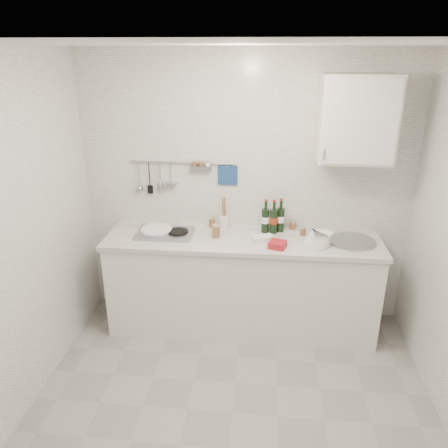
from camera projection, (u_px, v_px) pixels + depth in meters
The scene contains 17 objects.
floor at pixel (232, 413), 3.19m from camera, with size 3.00×3.00×0.00m, color gray.
ceiling at pixel (235, 44), 2.26m from camera, with size 3.00×3.00×0.00m, color silver.
back_wall at pixel (245, 192), 4.02m from camera, with size 3.00×0.02×2.50m, color silver.
wall_left at pixel (6, 250), 2.86m from camera, with size 0.02×2.80×2.50m, color silver.
counter at pixel (242, 286), 4.05m from camera, with size 2.44×0.64×0.96m.
wall_rail at pixel (180, 173), 3.98m from camera, with size 0.98×0.09×0.34m.
wall_cabinet at pixel (357, 119), 3.51m from camera, with size 0.60×0.38×0.70m.
plate_stack_hob at pixel (155, 231), 3.93m from camera, with size 0.31×0.30×0.05m.
plate_stack_sink at pixel (319, 239), 3.71m from camera, with size 0.25×0.23×0.12m.
wine_bottles at pixel (273, 216), 3.93m from camera, with size 0.21×0.11×0.31m.
butter_dish at pixel (263, 239), 3.78m from camera, with size 0.18×0.09×0.05m, color white.
strawberry_punnet at pixel (277, 245), 3.66m from camera, with size 0.13×0.13×0.06m, color #B61430.
utensil_crock at pixel (224, 221), 4.04m from camera, with size 0.08×0.08×0.32m.
jar_a at pixel (212, 222), 4.08m from camera, with size 0.06×0.06×0.09m.
jar_b at pixel (293, 225), 4.04m from camera, with size 0.06×0.06×0.08m.
jar_c at pixel (303, 231), 3.91m from camera, with size 0.06×0.06×0.07m.
jar_d at pixel (216, 231), 3.86m from camera, with size 0.07×0.07×0.12m.
Camera 1 is at (0.18, -2.44, 2.48)m, focal length 35.00 mm.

